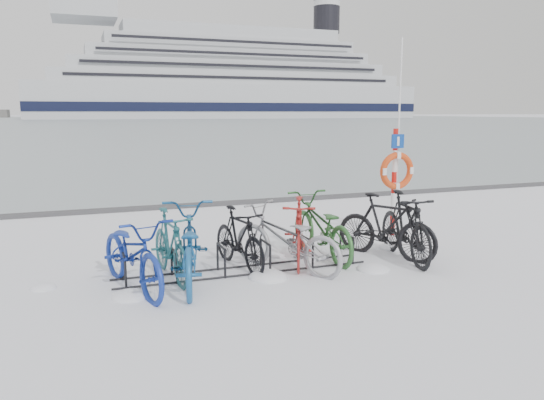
% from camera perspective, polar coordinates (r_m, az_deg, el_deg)
% --- Properties ---
extents(ground, '(900.00, 900.00, 0.00)m').
position_cam_1_polar(ground, '(8.36, -3.05, -7.70)').
color(ground, white).
rests_on(ground, ground).
extents(ice_sheet, '(400.00, 298.00, 0.02)m').
position_cam_1_polar(ice_sheet, '(162.67, -19.65, 8.04)').
color(ice_sheet, '#95A1A8').
rests_on(ice_sheet, ground).
extents(quay_edge, '(400.00, 0.25, 0.10)m').
position_cam_1_polar(quay_edge, '(13.95, -10.27, -0.67)').
color(quay_edge, '#3F3F42').
rests_on(quay_edge, ground).
extents(bike_rack, '(4.00, 0.48, 0.46)m').
position_cam_1_polar(bike_rack, '(8.31, -3.06, -6.51)').
color(bike_rack, black).
rests_on(bike_rack, ground).
extents(lifebuoy_station, '(0.75, 0.22, 3.89)m').
position_cam_1_polar(lifebuoy_station, '(10.80, 13.23, 3.06)').
color(lifebuoy_station, red).
rests_on(lifebuoy_station, ground).
extents(cruise_ferry, '(148.48, 27.98, 48.78)m').
position_cam_1_polar(cruise_ferry, '(210.82, -4.60, 12.36)').
color(cruise_ferry, silver).
rests_on(cruise_ferry, ground).
extents(bike_0, '(1.26, 2.22, 1.10)m').
position_cam_1_polar(bike_0, '(7.67, -14.78, -5.30)').
color(bike_0, navy).
rests_on(bike_0, ground).
extents(bike_1, '(0.67, 1.80, 1.06)m').
position_cam_1_polar(bike_1, '(8.09, -10.92, -4.56)').
color(bike_1, '#1E5960').
rests_on(bike_1, ground).
extents(bike_2, '(1.20, 2.32, 1.16)m').
position_cam_1_polar(bike_2, '(7.78, -9.02, -4.68)').
color(bike_2, '#18548D').
rests_on(bike_2, ground).
extents(bike_3, '(0.76, 1.72, 1.00)m').
position_cam_1_polar(bike_3, '(8.50, -3.56, -3.93)').
color(bike_3, black).
rests_on(bike_3, ground).
extents(bike_4, '(1.69, 2.11, 1.07)m').
position_cam_1_polar(bike_4, '(8.30, 1.51, -3.98)').
color(bike_4, gray).
rests_on(bike_4, ground).
extents(bike_5, '(1.20, 1.88, 1.10)m').
position_cam_1_polar(bike_5, '(8.76, 2.91, -3.19)').
color(bike_5, '#A3231F').
rests_on(bike_5, ground).
extents(bike_6, '(0.80, 2.14, 1.11)m').
position_cam_1_polar(bike_6, '(9.12, 5.27, -2.65)').
color(bike_6, '#2A5D29').
rests_on(bike_6, ground).
extents(bike_7, '(1.39, 1.88, 1.12)m').
position_cam_1_polar(bike_7, '(9.26, 12.18, -2.61)').
color(bike_7, black).
rests_on(bike_7, ground).
extents(bike_8, '(0.88, 2.03, 1.18)m').
position_cam_1_polar(bike_8, '(9.19, 14.15, -2.61)').
color(bike_8, black).
rests_on(bike_8, ground).
extents(snow_drifts, '(6.26, 1.85, 0.21)m').
position_cam_1_polar(snow_drifts, '(8.32, -0.54, -7.77)').
color(snow_drifts, white).
rests_on(snow_drifts, ground).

